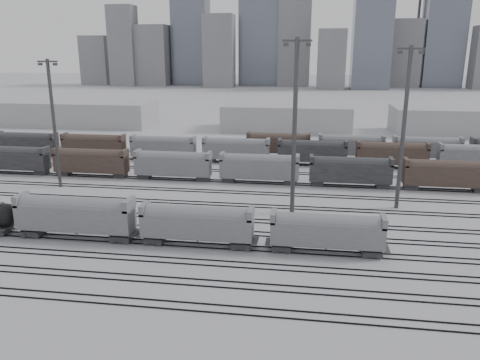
# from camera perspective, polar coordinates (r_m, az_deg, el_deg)

# --- Properties ---
(ground) EXTENTS (900.00, 900.00, 0.00)m
(ground) POSITION_cam_1_polar(r_m,az_deg,el_deg) (61.84, -8.37, -8.09)
(ground) COLOR #BABBC0
(ground) RESTS_ON ground
(tracks) EXTENTS (220.00, 71.50, 0.16)m
(tracks) POSITION_cam_1_polar(r_m,az_deg,el_deg) (77.60, -4.70, -2.95)
(tracks) COLOR black
(tracks) RESTS_ON ground
(hopper_car_a) EXTENTS (16.03, 3.19, 5.73)m
(hopper_car_a) POSITION_cam_1_polar(r_m,az_deg,el_deg) (66.41, -19.46, -3.88)
(hopper_car_a) COLOR black
(hopper_car_a) RESTS_ON ground
(hopper_car_b) EXTENTS (14.63, 2.91, 5.23)m
(hopper_car_b) POSITION_cam_1_polar(r_m,az_deg,el_deg) (60.71, -5.26, -5.15)
(hopper_car_b) COLOR black
(hopper_car_b) RESTS_ON ground
(hopper_car_c) EXTENTS (14.02, 2.79, 5.01)m
(hopper_car_c) POSITION_cam_1_polar(r_m,az_deg,el_deg) (59.24, 10.56, -6.03)
(hopper_car_c) COLOR black
(hopper_car_c) RESTS_ON ground
(light_mast_b) EXTENTS (3.71, 0.59, 23.21)m
(light_mast_b) POSITION_cam_1_polar(r_m,az_deg,el_deg) (91.15, -21.76, 6.68)
(light_mast_b) COLOR #3C3C3E
(light_mast_b) RESTS_ON ground
(light_mast_c) EXTENTS (4.23, 0.68, 26.46)m
(light_mast_c) POSITION_cam_1_polar(r_m,az_deg,el_deg) (70.49, 6.68, 6.80)
(light_mast_c) COLOR #3C3C3E
(light_mast_c) RESTS_ON ground
(light_mast_d) EXTENTS (4.06, 0.65, 25.36)m
(light_mast_d) POSITION_cam_1_polar(r_m,az_deg,el_deg) (76.80, 19.36, 6.31)
(light_mast_d) COLOR #3C3C3E
(light_mast_d) RESTS_ON ground
(bg_string_near) EXTENTS (151.00, 3.00, 5.60)m
(bg_string_near) POSITION_cam_1_polar(r_m,az_deg,el_deg) (89.30, 2.36, 1.38)
(bg_string_near) COLOR slate
(bg_string_near) RESTS_ON ground
(bg_string_mid) EXTENTS (151.00, 3.00, 5.60)m
(bg_string_mid) POSITION_cam_1_polar(r_m,az_deg,el_deg) (104.44, 8.78, 3.29)
(bg_string_mid) COLOR black
(bg_string_mid) RESTS_ON ground
(bg_string_far) EXTENTS (66.00, 3.00, 5.60)m
(bg_string_far) POSITION_cam_1_polar(r_m,az_deg,el_deg) (113.78, 17.63, 3.74)
(bg_string_far) COLOR #4A362F
(bg_string_far) RESTS_ON ground
(warehouse_left) EXTENTS (50.00, 18.00, 8.00)m
(warehouse_left) POSITION_cam_1_polar(r_m,az_deg,el_deg) (169.10, -18.93, 7.70)
(warehouse_left) COLOR #A1A1A3
(warehouse_left) RESTS_ON ground
(warehouse_mid) EXTENTS (40.00, 18.00, 8.00)m
(warehouse_mid) POSITION_cam_1_polar(r_m,az_deg,el_deg) (150.71, 5.71, 7.59)
(warehouse_mid) COLOR #A1A1A3
(warehouse_mid) RESTS_ON ground
(warehouse_right) EXTENTS (35.00, 18.00, 8.00)m
(warehouse_right) POSITION_cam_1_polar(r_m,az_deg,el_deg) (156.57, 24.43, 6.58)
(warehouse_right) COLOR #A1A1A3
(warehouse_right) RESTS_ON ground
(skyline) EXTENTS (316.00, 22.40, 95.00)m
(skyline) POSITION_cam_1_polar(r_m,az_deg,el_deg) (334.35, 7.69, 17.12)
(skyline) COLOR gray
(skyline) RESTS_ON ground
(crane_left) EXTENTS (42.00, 1.80, 100.00)m
(crane_left) POSITION_cam_1_polar(r_m,az_deg,el_deg) (363.52, 1.22, 20.69)
(crane_left) COLOR #3C3C3E
(crane_left) RESTS_ON ground
(crane_right) EXTENTS (42.00, 1.80, 100.00)m
(crane_right) POSITION_cam_1_polar(r_m,az_deg,el_deg) (368.19, 21.30, 19.64)
(crane_right) COLOR #3C3C3E
(crane_right) RESTS_ON ground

